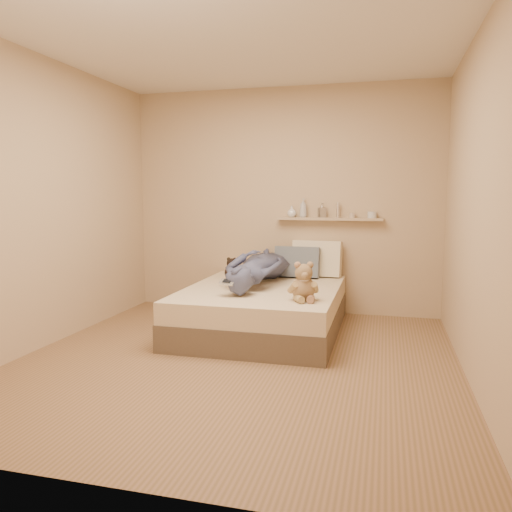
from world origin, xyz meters
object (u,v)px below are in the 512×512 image
(bed, at_px, (263,309))
(teddy_bear, at_px, (304,285))
(pillow_grey, at_px, (297,262))
(wall_shelf, at_px, (329,219))
(pillow_cream, at_px, (317,259))
(game_console, at_px, (227,282))
(person, at_px, (258,267))
(dark_plush, at_px, (232,270))

(bed, relative_size, teddy_bear, 5.45)
(pillow_grey, distance_m, wall_shelf, 0.62)
(bed, distance_m, pillow_cream, 1.03)
(pillow_grey, bearing_deg, bed, -108.05)
(game_console, distance_m, pillow_grey, 1.31)
(game_console, distance_m, teddy_bear, 0.70)
(pillow_grey, height_order, person, person)
(game_console, bearing_deg, dark_plush, 104.57)
(bed, relative_size, pillow_cream, 3.45)
(teddy_bear, bearing_deg, bed, 133.14)
(pillow_grey, xyz_separation_m, person, (-0.32, -0.51, 0.01))
(pillow_cream, height_order, person, pillow_cream)
(bed, bearing_deg, dark_plush, 142.76)
(teddy_bear, height_order, pillow_cream, pillow_cream)
(dark_plush, xyz_separation_m, wall_shelf, (0.98, 0.58, 0.54))
(dark_plush, bearing_deg, game_console, -75.43)
(bed, bearing_deg, pillow_cream, 62.71)
(teddy_bear, xyz_separation_m, person, (-0.59, 0.70, 0.04))
(pillow_cream, xyz_separation_m, wall_shelf, (0.12, 0.08, 0.45))
(person, bearing_deg, pillow_grey, -119.28)
(person, height_order, wall_shelf, wall_shelf)
(bed, height_order, person, person)
(game_console, relative_size, dark_plush, 0.67)
(bed, relative_size, wall_shelf, 1.58)
(person, relative_size, wall_shelf, 1.26)
(bed, height_order, pillow_cream, pillow_cream)
(game_console, height_order, person, person)
(teddy_bear, xyz_separation_m, pillow_cream, (-0.07, 1.36, 0.06))
(bed, height_order, wall_shelf, wall_shelf)
(pillow_grey, height_order, wall_shelf, wall_shelf)
(dark_plush, bearing_deg, teddy_bear, -42.76)
(dark_plush, bearing_deg, pillow_grey, 29.28)
(person, bearing_deg, bed, 120.36)
(dark_plush, relative_size, person, 0.17)
(pillow_cream, distance_m, pillow_grey, 0.25)
(game_console, relative_size, pillow_cream, 0.30)
(game_console, height_order, teddy_bear, teddy_bear)
(pillow_grey, bearing_deg, game_console, -109.03)
(teddy_bear, distance_m, person, 0.92)
(dark_plush, distance_m, wall_shelf, 1.26)
(wall_shelf, bearing_deg, pillow_cream, -147.02)
(teddy_bear, height_order, wall_shelf, wall_shelf)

